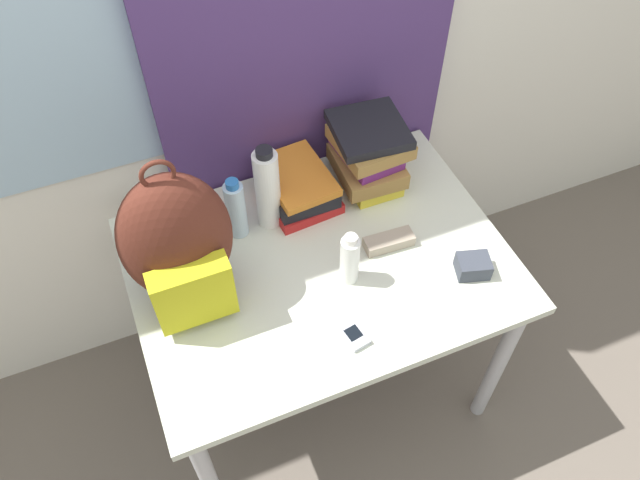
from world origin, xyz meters
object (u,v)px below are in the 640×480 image
at_px(sunscreen_bottle, 350,259).
at_px(cell_phone, 353,335).
at_px(water_bottle, 236,209).
at_px(sunglasses_case, 389,241).
at_px(book_stack_left, 299,187).
at_px(book_stack_center, 368,153).
at_px(camera_pouch, 473,266).
at_px(backpack, 178,244).
at_px(sports_bottle, 268,189).

height_order(sunscreen_bottle, cell_phone, sunscreen_bottle).
bearing_deg(sunscreen_bottle, water_bottle, 129.81).
bearing_deg(cell_phone, sunglasses_case, 47.09).
bearing_deg(book_stack_left, book_stack_center, -0.33).
bearing_deg(book_stack_center, book_stack_left, 179.67).
xyz_separation_m(sunscreen_bottle, camera_pouch, (0.34, -0.12, -0.06)).
bearing_deg(backpack, book_stack_left, 27.03).
xyz_separation_m(cell_phone, sunglasses_case, (0.23, 0.24, 0.01)).
bearing_deg(sports_bottle, book_stack_left, 23.02).
xyz_separation_m(book_stack_left, cell_phone, (-0.05, -0.52, -0.05)).
bearing_deg(water_bottle, sports_bottle, 3.40).
height_order(book_stack_left, book_stack_center, book_stack_center).
xyz_separation_m(backpack, water_bottle, (0.19, 0.16, -0.11)).
relative_size(book_stack_left, sunscreen_bottle, 1.43).
bearing_deg(sunglasses_case, book_stack_center, 78.82).
xyz_separation_m(sunscreen_bottle, sunglasses_case, (0.16, 0.06, -0.07)).
xyz_separation_m(book_stack_center, cell_phone, (-0.28, -0.52, -0.11)).
relative_size(sunglasses_case, camera_pouch, 1.38).
xyz_separation_m(book_stack_center, camera_pouch, (0.12, -0.46, -0.09)).
distance_m(book_stack_left, camera_pouch, 0.58).
bearing_deg(water_bottle, camera_pouch, -34.93).
distance_m(backpack, sunglasses_case, 0.63).
distance_m(water_bottle, camera_pouch, 0.71).
distance_m(backpack, book_stack_center, 0.69).
xyz_separation_m(sports_bottle, sunglasses_case, (0.30, -0.23, -0.12)).
bearing_deg(camera_pouch, sports_bottle, 139.20).
relative_size(book_stack_center, sunscreen_bottle, 1.39).
bearing_deg(cell_phone, book_stack_left, 84.82).
bearing_deg(sunscreen_bottle, camera_pouch, -19.09).
xyz_separation_m(sunscreen_bottle, cell_phone, (-0.07, -0.18, -0.08)).
xyz_separation_m(water_bottle, sunglasses_case, (0.40, -0.22, -0.09)).
height_order(backpack, sports_bottle, backpack).
height_order(book_stack_center, sunscreen_bottle, book_stack_center).
height_order(book_stack_left, camera_pouch, book_stack_left).
bearing_deg(water_bottle, backpack, -141.35).
height_order(water_bottle, sunscreen_bottle, water_bottle).
xyz_separation_m(sports_bottle, cell_phone, (0.07, -0.47, -0.13)).
bearing_deg(camera_pouch, book_stack_left, 128.08).
distance_m(book_stack_left, sports_bottle, 0.15).
relative_size(sports_bottle, sunglasses_case, 1.95).
xyz_separation_m(book_stack_center, sports_bottle, (-0.35, -0.05, 0.03)).
xyz_separation_m(sports_bottle, camera_pouch, (0.48, -0.41, -0.11)).
bearing_deg(sunglasses_case, backpack, 173.52).
relative_size(water_bottle, camera_pouch, 1.98).
distance_m(book_stack_left, water_bottle, 0.23).
xyz_separation_m(book_stack_left, book_stack_center, (0.23, -0.00, 0.06)).
relative_size(sports_bottle, sunscreen_bottle, 1.59).
distance_m(sunscreen_bottle, cell_phone, 0.21).
distance_m(sunscreen_bottle, camera_pouch, 0.36).
xyz_separation_m(book_stack_left, sunscreen_bottle, (0.02, -0.34, 0.03)).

